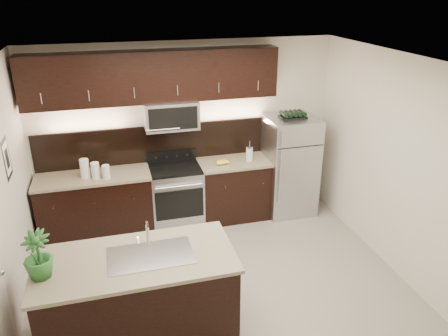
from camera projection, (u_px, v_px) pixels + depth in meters
name	position (u px, v px, depth m)	size (l,w,h in m)	color
ground	(221.00, 288.00, 5.33)	(4.50, 4.50, 0.00)	gray
room_walls	(211.00, 161.00, 4.60)	(4.52, 4.02, 2.71)	beige
counter_run	(162.00, 197.00, 6.53)	(3.51, 0.65, 0.94)	black
upper_fixtures	(156.00, 84.00, 6.01)	(3.49, 0.40, 1.66)	black
island	(139.00, 296.00, 4.47)	(1.96, 0.96, 0.94)	black
sink_faucet	(150.00, 254.00, 4.33)	(0.84, 0.50, 0.28)	silver
refrigerator	(290.00, 166.00, 6.85)	(0.75, 0.68, 1.56)	#B2B2B7
wine_rack	(293.00, 115.00, 6.52)	(0.39, 0.24, 0.09)	black
plant	(38.00, 255.00, 3.93)	(0.26, 0.26, 0.47)	#245B25
canisters	(93.00, 170.00, 5.99)	(0.39, 0.21, 0.27)	silver
french_press	(249.00, 153.00, 6.58)	(0.11, 0.11, 0.31)	silver
bananas	(218.00, 163.00, 6.47)	(0.21, 0.16, 0.06)	yellow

